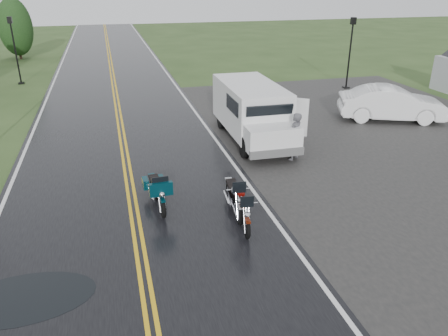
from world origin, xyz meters
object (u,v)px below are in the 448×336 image
motorcycle_red (247,221)px  motorcycle_silver (240,206)px  lamp_post_far_left (15,51)px  van_white (246,129)px  motorcycle_teal (162,200)px  person_at_van (295,137)px  sedan_white (391,104)px  lamp_post_far_right (350,53)px

motorcycle_red → motorcycle_silver: 0.72m
motorcycle_silver → lamp_post_far_left: lamp_post_far_left is taller
van_white → lamp_post_far_left: 18.93m
motorcycle_silver → van_white: 5.03m
motorcycle_teal → person_at_van: 6.21m
van_white → sedan_white: size_ratio=1.23×
van_white → person_at_van: van_white is taller
motorcycle_teal → sedan_white: bearing=25.5°
person_at_van → lamp_post_far_left: (-11.92, 16.55, 1.20)m
motorcycle_silver → sedan_white: 12.37m
motorcycle_silver → motorcycle_teal: bearing=160.2°
lamp_post_far_right → motorcycle_teal: bearing=-135.1°
motorcycle_teal → motorcycle_silver: 2.20m
van_white → lamp_post_far_right: (9.53, 9.33, 0.95)m
motorcycle_teal → sedan_white: 13.53m
lamp_post_far_left → van_white: bearing=-57.3°
sedan_white → lamp_post_far_right: size_ratio=1.14×
lamp_post_far_right → van_white: bearing=-135.6°
motorcycle_red → motorcycle_teal: (-1.98, 1.64, 0.03)m
motorcycle_teal → lamp_post_far_left: 20.82m
van_white → sedan_white: (8.18, 2.79, -0.38)m
motorcycle_red → lamp_post_far_left: (-8.55, 21.34, 1.52)m
sedan_white → lamp_post_far_left: size_ratio=1.16×
van_white → lamp_post_far_left: lamp_post_far_left is taller
person_at_van → sedan_white: bearing=172.2°
lamp_post_far_left → motorcycle_silver: bearing=-67.5°
van_white → motorcycle_teal: bearing=-133.2°
motorcycle_teal → lamp_post_far_left: size_ratio=0.49×
motorcycle_teal → van_white: bearing=42.6°
motorcycle_teal → sedan_white: sedan_white is taller
motorcycle_red → sedan_white: (9.84, 8.23, 0.23)m
motorcycle_silver → sedan_white: sedan_white is taller
van_white → lamp_post_far_right: lamp_post_far_right is taller
motorcycle_teal → motorcycle_silver: motorcycle_silver is taller
lamp_post_far_right → motorcycle_red: bearing=-127.2°
sedan_white → lamp_post_far_right: (1.35, 6.53, 1.33)m
van_white → motorcycle_red: bearing=-106.3°
person_at_van → sedan_white: (6.47, 3.44, -0.10)m
motorcycle_red → lamp_post_far_right: (11.19, 14.76, 1.55)m
person_at_van → lamp_post_far_left: size_ratio=0.43×
motorcycle_silver → motorcycle_red: bearing=-86.0°
person_at_van → lamp_post_far_right: bearing=-163.9°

